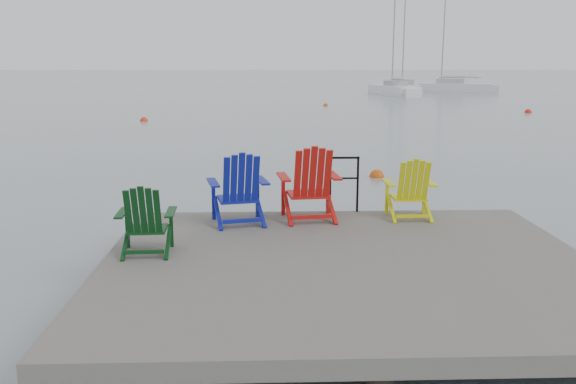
{
  "coord_description": "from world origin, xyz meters",
  "views": [
    {
      "loc": [
        -0.98,
        -7.04,
        2.88
      ],
      "look_at": [
        -0.65,
        2.37,
        0.85
      ],
      "focal_mm": 38.0,
      "sensor_mm": 36.0,
      "label": 1
    }
  ],
  "objects_px": {
    "chair_yellow": "(411,188)",
    "buoy_d": "(326,106)",
    "chair_red": "(310,183)",
    "sailboat_mid": "(402,89)",
    "buoy_c": "(528,113)",
    "sailboat_far": "(446,88)",
    "handrail": "(344,179)",
    "chair_blue": "(239,188)",
    "buoy_a": "(377,177)",
    "sailboat_near": "(394,91)",
    "chair_green": "(145,219)",
    "buoy_b": "(144,121)"
  },
  "relations": [
    {
      "from": "chair_red",
      "to": "buoy_c",
      "type": "distance_m",
      "value": 29.18
    },
    {
      "from": "buoy_d",
      "to": "buoy_c",
      "type": "bearing_deg",
      "value": -27.63
    },
    {
      "from": "handrail",
      "to": "chair_blue",
      "type": "bearing_deg",
      "value": -157.19
    },
    {
      "from": "sailboat_near",
      "to": "sailboat_far",
      "type": "bearing_deg",
      "value": 29.77
    },
    {
      "from": "sailboat_far",
      "to": "handrail",
      "type": "bearing_deg",
      "value": -177.64
    },
    {
      "from": "sailboat_mid",
      "to": "chair_yellow",
      "type": "bearing_deg",
      "value": -94.15
    },
    {
      "from": "chair_red",
      "to": "handrail",
      "type": "bearing_deg",
      "value": 34.57
    },
    {
      "from": "chair_yellow",
      "to": "sailboat_mid",
      "type": "height_order",
      "value": "sailboat_mid"
    },
    {
      "from": "sailboat_near",
      "to": "buoy_b",
      "type": "height_order",
      "value": "sailboat_near"
    },
    {
      "from": "chair_green",
      "to": "buoy_b",
      "type": "bearing_deg",
      "value": 98.34
    },
    {
      "from": "chair_blue",
      "to": "buoy_c",
      "type": "bearing_deg",
      "value": 47.48
    },
    {
      "from": "sailboat_mid",
      "to": "buoy_a",
      "type": "bearing_deg",
      "value": -95.09
    },
    {
      "from": "chair_green",
      "to": "chair_yellow",
      "type": "bearing_deg",
      "value": 20.9
    },
    {
      "from": "chair_green",
      "to": "buoy_a",
      "type": "distance_m",
      "value": 8.89
    },
    {
      "from": "buoy_d",
      "to": "sailboat_far",
      "type": "bearing_deg",
      "value": 54.1
    },
    {
      "from": "chair_yellow",
      "to": "handrail",
      "type": "bearing_deg",
      "value": 153.89
    },
    {
      "from": "chair_yellow",
      "to": "sailboat_mid",
      "type": "distance_m",
      "value": 49.48
    },
    {
      "from": "sailboat_mid",
      "to": "buoy_b",
      "type": "distance_m",
      "value": 33.03
    },
    {
      "from": "handrail",
      "to": "chair_red",
      "type": "height_order",
      "value": "chair_red"
    },
    {
      "from": "chair_yellow",
      "to": "sailboat_mid",
      "type": "xyz_separation_m",
      "value": [
        10.53,
        48.34,
        -0.62
      ]
    },
    {
      "from": "handrail",
      "to": "buoy_a",
      "type": "xyz_separation_m",
      "value": [
        1.56,
        5.61,
        -1.04
      ]
    },
    {
      "from": "chair_green",
      "to": "chair_red",
      "type": "xyz_separation_m",
      "value": [
        2.17,
        1.61,
        0.13
      ]
    },
    {
      "from": "sailboat_mid",
      "to": "buoy_d",
      "type": "distance_m",
      "value": 19.31
    },
    {
      "from": "sailboat_near",
      "to": "buoy_d",
      "type": "height_order",
      "value": "sailboat_near"
    },
    {
      "from": "handrail",
      "to": "chair_green",
      "type": "height_order",
      "value": "handrail"
    },
    {
      "from": "chair_yellow",
      "to": "sailboat_far",
      "type": "distance_m",
      "value": 51.81
    },
    {
      "from": "handrail",
      "to": "chair_green",
      "type": "relative_size",
      "value": 1.0
    },
    {
      "from": "sailboat_near",
      "to": "sailboat_mid",
      "type": "relative_size",
      "value": 0.77
    },
    {
      "from": "chair_blue",
      "to": "sailboat_mid",
      "type": "distance_m",
      "value": 50.3
    },
    {
      "from": "buoy_c",
      "to": "sailboat_far",
      "type": "bearing_deg",
      "value": 84.61
    },
    {
      "from": "sailboat_near",
      "to": "handrail",
      "type": "bearing_deg",
      "value": -114.34
    },
    {
      "from": "buoy_a",
      "to": "buoy_b",
      "type": "height_order",
      "value": "buoy_b"
    },
    {
      "from": "chair_red",
      "to": "buoy_b",
      "type": "distance_m",
      "value": 22.22
    },
    {
      "from": "chair_red",
      "to": "chair_green",
      "type": "bearing_deg",
      "value": -149.65
    },
    {
      "from": "sailboat_mid",
      "to": "buoy_a",
      "type": "relative_size",
      "value": 35.06
    },
    {
      "from": "sailboat_far",
      "to": "buoy_c",
      "type": "distance_m",
      "value": 24.29
    },
    {
      "from": "sailboat_near",
      "to": "buoy_a",
      "type": "height_order",
      "value": "sailboat_near"
    },
    {
      "from": "buoy_a",
      "to": "buoy_c",
      "type": "xyz_separation_m",
      "value": [
        12.14,
        19.31,
        0.0
      ]
    },
    {
      "from": "chair_red",
      "to": "sailboat_mid",
      "type": "relative_size",
      "value": 0.09
    },
    {
      "from": "chair_green",
      "to": "sailboat_near",
      "type": "bearing_deg",
      "value": 71.81
    },
    {
      "from": "buoy_a",
      "to": "buoy_d",
      "type": "height_order",
      "value": "buoy_a"
    },
    {
      "from": "chair_red",
      "to": "chair_yellow",
      "type": "height_order",
      "value": "chair_red"
    },
    {
      "from": "sailboat_far",
      "to": "chair_blue",
      "type": "bearing_deg",
      "value": -179.1
    },
    {
      "from": "chair_green",
      "to": "sailboat_far",
      "type": "xyz_separation_m",
      "value": [
        18.72,
        51.21,
        -0.6
      ]
    },
    {
      "from": "sailboat_far",
      "to": "buoy_d",
      "type": "bearing_deg",
      "value": 164.48
    },
    {
      "from": "sailboat_far",
      "to": "buoy_b",
      "type": "distance_m",
      "value": 36.72
    },
    {
      "from": "handrail",
      "to": "chair_blue",
      "type": "height_order",
      "value": "chair_blue"
    },
    {
      "from": "buoy_b",
      "to": "chair_green",
      "type": "bearing_deg",
      "value": -78.81
    },
    {
      "from": "chair_yellow",
      "to": "buoy_d",
      "type": "bearing_deg",
      "value": 87.04
    },
    {
      "from": "chair_blue",
      "to": "buoy_c",
      "type": "distance_m",
      "value": 29.87
    }
  ]
}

